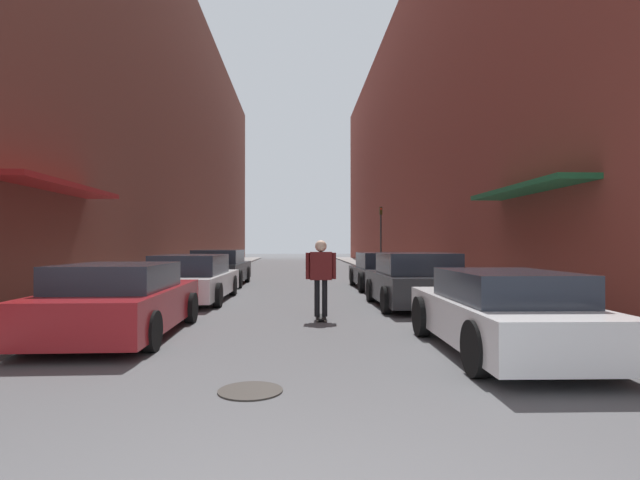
# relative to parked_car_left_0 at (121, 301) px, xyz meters

# --- Properties ---
(ground) EXTENTS (116.48, 116.48, 0.00)m
(ground) POSITION_rel_parked_car_left_0_xyz_m (3.04, 14.84, -0.61)
(ground) COLOR #515154
(curb_strip_left) EXTENTS (1.80, 52.94, 0.12)m
(curb_strip_left) POSITION_rel_parked_car_left_0_xyz_m (-1.91, 20.14, -0.55)
(curb_strip_left) COLOR gray
(curb_strip_left) RESTS_ON ground
(curb_strip_right) EXTENTS (1.80, 52.94, 0.12)m
(curb_strip_right) POSITION_rel_parked_car_left_0_xyz_m (8.00, 20.14, -0.55)
(curb_strip_right) COLOR gray
(curb_strip_right) RESTS_ON ground
(building_row_left) EXTENTS (4.90, 52.94, 15.85)m
(building_row_left) POSITION_rel_parked_car_left_0_xyz_m (-4.81, 20.13, 7.32)
(building_row_left) COLOR brown
(building_row_left) RESTS_ON ground
(building_row_right) EXTENTS (4.90, 52.94, 15.80)m
(building_row_right) POSITION_rel_parked_car_left_0_xyz_m (10.90, 20.13, 7.29)
(building_row_right) COLOR brown
(building_row_right) RESTS_ON ground
(parked_car_left_0) EXTENTS (1.98, 4.38, 1.25)m
(parked_car_left_0) POSITION_rel_parked_car_left_0_xyz_m (0.00, 0.00, 0.00)
(parked_car_left_0) COLOR maroon
(parked_car_left_0) RESTS_ON ground
(parked_car_left_1) EXTENTS (2.04, 4.76, 1.29)m
(parked_car_left_1) POSITION_rel_parked_car_left_0_xyz_m (0.12, 5.24, 0.01)
(parked_car_left_1) COLOR silver
(parked_car_left_1) RESTS_ON ground
(parked_car_left_2) EXTENTS (2.02, 4.59, 1.37)m
(parked_car_left_2) POSITION_rel_parked_car_left_0_xyz_m (0.02, 10.70, 0.05)
(parked_car_left_2) COLOR black
(parked_car_left_2) RESTS_ON ground
(parked_car_right_0) EXTENTS (1.86, 4.33, 1.20)m
(parked_car_right_0) POSITION_rel_parked_car_left_0_xyz_m (6.02, -1.60, -0.01)
(parked_car_right_0) COLOR silver
(parked_car_right_0) RESTS_ON ground
(parked_car_right_1) EXTENTS (2.09, 3.93, 1.37)m
(parked_car_right_1) POSITION_rel_parked_car_left_0_xyz_m (6.01, 3.69, 0.04)
(parked_car_right_1) COLOR #232326
(parked_car_right_1) RESTS_ON ground
(parked_car_right_2) EXTENTS (1.96, 4.36, 1.29)m
(parked_car_right_2) POSITION_rel_parked_car_left_0_xyz_m (6.04, 8.92, 0.01)
(parked_car_right_2) COLOR black
(parked_car_right_2) RESTS_ON ground
(skateboarder) EXTENTS (0.64, 0.78, 1.67)m
(skateboarder) POSITION_rel_parked_car_left_0_xyz_m (3.53, 1.68, 0.42)
(skateboarder) COLOR black
(skateboarder) RESTS_ON ground
(manhole_cover) EXTENTS (0.70, 0.70, 0.02)m
(manhole_cover) POSITION_rel_parked_car_left_0_xyz_m (2.55, -3.34, -0.60)
(manhole_cover) COLOR #332D28
(manhole_cover) RESTS_ON ground
(traffic_light) EXTENTS (0.16, 0.22, 3.64)m
(traffic_light) POSITION_rel_parked_car_left_0_xyz_m (7.91, 20.28, 1.75)
(traffic_light) COLOR #2D2D2D
(traffic_light) RESTS_ON curb_strip_right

